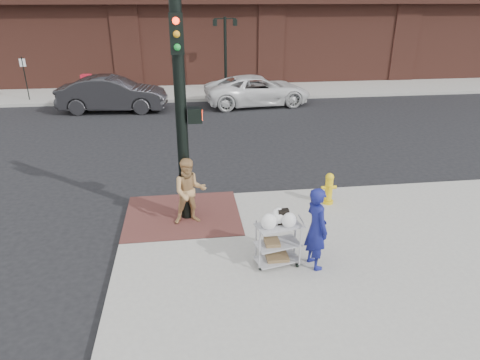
{
  "coord_description": "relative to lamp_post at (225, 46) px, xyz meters",
  "views": [
    {
      "loc": [
        -0.42,
        -8.61,
        5.13
      ],
      "look_at": [
        0.76,
        0.36,
        1.25
      ],
      "focal_mm": 32.0,
      "sensor_mm": 36.0,
      "label": 1
    }
  ],
  "objects": [
    {
      "name": "lamp_post",
      "position": [
        0.0,
        0.0,
        0.0
      ],
      "size": [
        1.32,
        0.22,
        4.0
      ],
      "color": "black",
      "rests_on": "sidewalk_far"
    },
    {
      "name": "newsbox_red",
      "position": [
        -7.6,
        -0.4,
        -1.89
      ],
      "size": [
        0.55,
        0.51,
        1.15
      ],
      "primitive_type": "cube",
      "rotation": [
        0.0,
        0.0,
        -0.16
      ],
      "color": "red",
      "rests_on": "sidewalk_far"
    },
    {
      "name": "newsbox_blue",
      "position": [
        -7.19,
        -1.13,
        -1.98
      ],
      "size": [
        0.42,
        0.38,
        0.97
      ],
      "primitive_type": "cube",
      "rotation": [
        0.0,
        0.0,
        -0.03
      ],
      "color": "#1C2FBC",
      "rests_on": "sidewalk_far"
    },
    {
      "name": "sidewalk_far",
      "position": [
        10.5,
        16.0,
        -2.54
      ],
      "size": [
        65.0,
        36.0,
        0.15
      ],
      "primitive_type": "cube",
      "color": "gray",
      "rests_on": "ground"
    },
    {
      "name": "newsbox_yellow",
      "position": [
        -6.91,
        -1.21,
        -1.98
      ],
      "size": [
        0.52,
        0.49,
        0.98
      ],
      "primitive_type": "cube",
      "rotation": [
        0.0,
        0.0,
        -0.37
      ],
      "color": "yellow",
      "rests_on": "sidewalk_far"
    },
    {
      "name": "parking_sign",
      "position": [
        -10.5,
        -1.0,
        -1.37
      ],
      "size": [
        0.05,
        0.05,
        2.2
      ],
      "primitive_type": "cylinder",
      "color": "black",
      "rests_on": "sidewalk_far"
    },
    {
      "name": "brick_curb_ramp",
      "position": [
        -2.6,
        -15.1,
        -2.46
      ],
      "size": [
        2.8,
        2.4,
        0.01
      ],
      "primitive_type": "cube",
      "color": "#572C29",
      "rests_on": "sidewalk_near"
    },
    {
      "name": "minivan_white",
      "position": [
        1.32,
        -3.11,
        -1.87
      ],
      "size": [
        5.58,
        3.0,
        1.49
      ],
      "primitive_type": "imported",
      "rotation": [
        0.0,
        0.0,
        1.67
      ],
      "color": "white",
      "rests_on": "ground"
    },
    {
      "name": "woman_blue",
      "position": [
        0.0,
        -17.61,
        -1.62
      ],
      "size": [
        0.54,
        0.7,
        1.7
      ],
      "primitive_type": "imported",
      "rotation": [
        0.0,
        0.0,
        1.82
      ],
      "color": "navy",
      "rests_on": "sidewalk_near"
    },
    {
      "name": "utility_cart",
      "position": [
        -0.72,
        -17.46,
        -1.92
      ],
      "size": [
        0.95,
        0.66,
        1.2
      ],
      "color": "#9B9BA0",
      "rests_on": "sidewalk_near"
    },
    {
      "name": "ground",
      "position": [
        -2.0,
        -16.0,
        -2.62
      ],
      "size": [
        220.0,
        220.0,
        0.0
      ],
      "primitive_type": "plane",
      "color": "black",
      "rests_on": "ground"
    },
    {
      "name": "traffic_signal_pole",
      "position": [
        -2.48,
        -15.23,
        0.21
      ],
      "size": [
        0.61,
        0.51,
        5.0
      ],
      "color": "black",
      "rests_on": "sidewalk_near"
    },
    {
      "name": "fire_hydrant",
      "position": [
        1.18,
        -14.92,
        -2.04
      ],
      "size": [
        0.4,
        0.28,
        0.84
      ],
      "color": "yellow",
      "rests_on": "sidewalk_near"
    },
    {
      "name": "sedan_dark",
      "position": [
        -5.82,
        -3.48,
        -1.78
      ],
      "size": [
        5.18,
        2.14,
        1.67
      ],
      "primitive_type": "imported",
      "rotation": [
        0.0,
        0.0,
        1.5
      ],
      "color": "black",
      "rests_on": "ground"
    },
    {
      "name": "pedestrian_tan",
      "position": [
        -2.4,
        -15.49,
        -1.66
      ],
      "size": [
        0.84,
        0.68,
        1.62
      ],
      "primitive_type": "imported",
      "rotation": [
        0.0,
        0.0,
        0.1
      ],
      "color": "tan",
      "rests_on": "sidewalk_near"
    }
  ]
}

